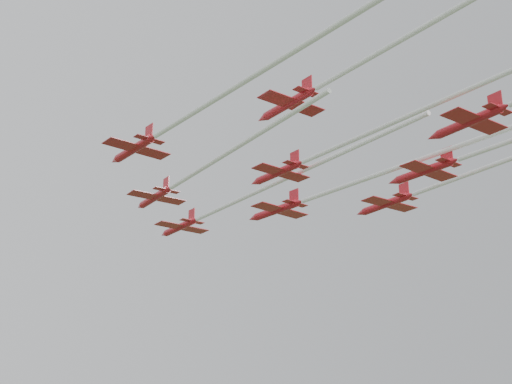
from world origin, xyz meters
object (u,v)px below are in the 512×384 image
jet_lead (229,204)px  jet_row4_left (378,53)px  jet_row2_right (353,183)px  jet_row3_mid (367,134)px  jet_row3_right (434,187)px  jet_row3_left (195,112)px  jet_row2_left (187,178)px  jet_row4_right (499,145)px

jet_lead → jet_row4_left: 47.54m
jet_row2_right → jet_row3_mid: size_ratio=1.06×
jet_row2_right → jet_row3_mid: bearing=-133.1°
jet_row2_right → jet_row3_right: (10.12, -5.94, -0.28)m
jet_row3_left → jet_row4_left: size_ratio=0.97×
jet_lead → jet_row4_left: jet_lead is taller
jet_row2_left → jet_row4_right: 38.70m
jet_row2_left → jet_row3_left: size_ratio=0.84×
jet_row4_left → jet_row4_right: jet_row4_left is taller
jet_lead → jet_row4_left: bearing=-106.9°
jet_lead → jet_row3_right: (20.34, -23.14, -0.08)m
jet_row2_right → jet_row3_left: (-32.43, -12.52, -2.53)m
jet_row3_mid → jet_row3_right: jet_row3_right is taller
jet_lead → jet_row3_mid: bearing=-94.0°
jet_row2_right → jet_row3_left: 34.85m
jet_row2_left → jet_row4_left: (2.71, -33.36, 2.69)m
jet_row2_left → jet_row3_right: 36.07m
jet_row4_left → jet_row4_right: bearing=9.8°
jet_row3_left → jet_row3_right: jet_row3_right is taller
jet_row4_left → jet_row3_right: bearing=32.2°
jet_lead → jet_row4_left: size_ratio=1.14×
jet_row2_right → jet_row3_mid: 18.54m
jet_row2_right → jet_row4_left: 36.14m
jet_row3_left → jet_row3_mid: 21.86m
jet_row3_left → jet_row2_left: bearing=58.9°
jet_row2_right → jet_row3_right: bearing=-37.9°
jet_row3_mid → jet_row4_right: bearing=-35.6°
jet_lead → jet_row3_right: jet_lead is taller
jet_lead → jet_row4_right: size_ratio=1.23×
jet_row2_right → jet_row3_left: jet_row2_right is taller
jet_row3_left → jet_row3_mid: size_ratio=0.84×
jet_lead → jet_row3_left: bearing=-129.8°
jet_row2_right → jet_row2_left: bearing=162.3°
jet_row3_right → jet_row4_right: (-7.20, -17.09, -1.43)m
jet_row2_left → jet_row4_right: bearing=-45.8°
jet_row3_mid → jet_row3_right: size_ratio=1.29×
jet_lead → jet_row2_right: bearing=-62.3°
jet_row3_mid → jet_row4_right: jet_row3_mid is taller
jet_row3_left → jet_row3_right: 43.11m
jet_row3_mid → jet_row4_left: jet_row4_left is taller
jet_lead → jet_row4_right: jet_lead is taller
jet_row3_right → jet_row2_right: bearing=147.6°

